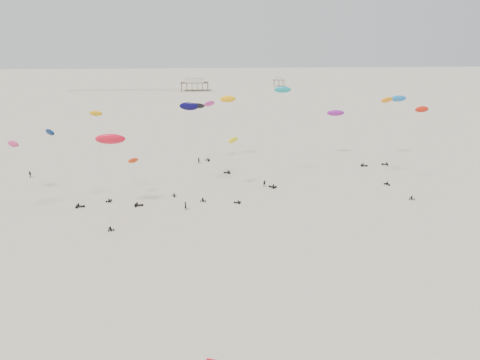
{
  "coord_description": "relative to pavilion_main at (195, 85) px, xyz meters",
  "views": [
    {
      "loc": [
        -9.41,
        -11.99,
        37.15
      ],
      "look_at": [
        0.0,
        88.0,
        7.0
      ],
      "focal_mm": 35.0,
      "sensor_mm": 36.0,
      "label": 1
    }
  ],
  "objects": [
    {
      "name": "rig_16",
      "position": [
        22.54,
        -240.82,
        13.74
      ],
      "size": [
        7.08,
        10.7,
        25.74
      ],
      "rotation": [
        0.0,
        0.0,
        0.86
      ],
      "color": "black",
      "rests_on": "ground"
    },
    {
      "name": "rig_6",
      "position": [
        -30.06,
        -255.63,
        5.98
      ],
      "size": [
        8.39,
        5.42,
        18.08
      ],
      "rotation": [
        0.0,
        0.0,
        4.73
      ],
      "color": "black",
      "rests_on": "ground"
    },
    {
      "name": "rig_0",
      "position": [
        -0.28,
        -241.89,
        12.67
      ],
      "size": [
        9.17,
        14.18,
        23.57
      ],
      "rotation": [
        0.0,
        0.0,
        3.24
      ],
      "color": "black",
      "rests_on": "ground"
    },
    {
      "name": "ground_plane",
      "position": [
        10.0,
        -150.0,
        -4.22
      ],
      "size": [
        900.0,
        900.0,
        0.0
      ],
      "primitive_type": "plane",
      "color": "beige"
    },
    {
      "name": "rig_13",
      "position": [
        46.69,
        -215.79,
        7.96
      ],
      "size": [
        9.62,
        17.01,
        19.83
      ],
      "rotation": [
        0.0,
        0.0,
        4.49
      ],
      "color": "black",
      "rests_on": "ground"
    },
    {
      "name": "rig_14",
      "position": [
        -18.09,
        -260.9,
        11.23
      ],
      "size": [
        6.55,
        14.29,
        19.54
      ],
      "rotation": [
        0.0,
        0.0,
        0.43
      ],
      "color": "black",
      "rests_on": "ground"
    },
    {
      "name": "rig_2",
      "position": [
        -45.87,
        -249.08,
        5.0
      ],
      "size": [
        8.49,
        16.3,
        18.62
      ],
      "rotation": [
        0.0,
        0.0,
        2.76
      ],
      "color": "black",
      "rests_on": "ground"
    },
    {
      "name": "rig_5",
      "position": [
        50.93,
        -242.95,
        13.34
      ],
      "size": [
        4.83,
        8.22,
        23.03
      ],
      "rotation": [
        0.0,
        0.0,
        3.46
      ],
      "color": "black",
      "rests_on": "ground"
    },
    {
      "name": "rig_11",
      "position": [
        5.86,
        -221.0,
        9.49
      ],
      "size": [
        7.86,
        17.74,
        22.74
      ],
      "rotation": [
        0.0,
        0.0,
        1.36
      ],
      "color": "black",
      "rests_on": "ground"
    },
    {
      "name": "rig_9",
      "position": [
        63.49,
        -219.61,
        11.69
      ],
      "size": [
        10.12,
        11.49,
        21.46
      ],
      "rotation": [
        0.0,
        0.0,
        1.14
      ],
      "color": "black",
      "rests_on": "ground"
    },
    {
      "name": "pavilion_small",
      "position": [
        70.0,
        30.0,
        -0.74
      ],
      "size": [
        9.0,
        7.0,
        8.0
      ],
      "color": "brown",
      "rests_on": "ground"
    },
    {
      "name": "rig_3",
      "position": [
        9.13,
        -215.36,
        11.06
      ],
      "size": [
        9.98,
        3.91,
        20.65
      ],
      "rotation": [
        0.0,
        0.0,
        3.3
      ],
      "color": "black",
      "rests_on": "ground"
    },
    {
      "name": "pavilion_main",
      "position": [
        0.0,
        0.0,
        0.0
      ],
      "size": [
        21.0,
        13.0,
        9.8
      ],
      "color": "brown",
      "rests_on": "ground"
    },
    {
      "name": "rig_10",
      "position": [
        -14.04,
        -254.76,
        -0.08
      ],
      "size": [
        4.01,
        9.35,
        10.88
      ],
      "rotation": [
        0.0,
        0.0,
        4.8
      ],
      "color": "black",
      "rests_on": "ground"
    },
    {
      "name": "spectator_0",
      "position": [
        -2.38,
        -261.02,
        -4.22
      ],
      "size": [
        0.95,
        1.0,
        2.26
      ],
      "primitive_type": "imported",
      "rotation": [
        0.0,
        0.0,
        2.22
      ],
      "color": "black",
      "rests_on": "ground"
    },
    {
      "name": "spectator_2",
      "position": [
        -46.46,
        -230.69,
        -4.22
      ],
      "size": [
        1.49,
        1.21,
        2.22
      ],
      "primitive_type": "imported",
      "rotation": [
        0.0,
        0.0,
        5.83
      ],
      "color": "black",
      "rests_on": "ground"
    },
    {
      "name": "rig_8",
      "position": [
        9.74,
        -248.73,
        5.83
      ],
      "size": [
        3.71,
        14.51,
        16.5
      ],
      "rotation": [
        0.0,
        0.0,
        1.27
      ],
      "color": "black",
      "rests_on": "ground"
    },
    {
      "name": "pier_fence",
      "position": [
        -52.0,
        -0.0,
        -3.45
      ],
      "size": [
        80.2,
        0.2,
        1.5
      ],
      "color": "black",
      "rests_on": "ground"
    },
    {
      "name": "spectator_1",
      "position": [
        18.06,
        -245.47,
        -4.22
      ],
      "size": [
        1.14,
        0.84,
        2.09
      ],
      "primitive_type": "imported",
      "rotation": [
        0.0,
        0.0,
        6.02
      ],
      "color": "black",
      "rests_on": "ground"
    },
    {
      "name": "rig_1",
      "position": [
        -22.04,
        -251.39,
        9.11
      ],
      "size": [
        4.84,
        6.17,
        21.46
      ],
      "rotation": [
        0.0,
        0.0,
        5.91
      ],
      "color": "black",
      "rests_on": "ground"
    },
    {
      "name": "rig_7",
      "position": [
        -0.71,
        -247.35,
        13.64
      ],
      "size": [
        6.1,
        12.57,
        23.22
      ],
      "rotation": [
        0.0,
        0.0,
        0.06
      ],
      "color": "black",
      "rests_on": "ground"
    },
    {
      "name": "spectator_3",
      "position": [
        1.0,
        -219.26,
        -4.22
      ],
      "size": [
        0.98,
        0.91,
        2.21
      ],
      "primitive_type": "imported",
      "rotation": [
        0.0,
        0.0,
        2.55
      ],
      "color": "black",
      "rests_on": "ground"
    },
    {
      "name": "rig_4",
      "position": [
        55.89,
        -251.68,
        10.07
      ],
      "size": [
        8.12,
        12.31,
        22.29
      ],
      "rotation": [
        0.0,
        0.0,
        5.96
      ],
      "color": "black",
      "rests_on": "ground"
    }
  ]
}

